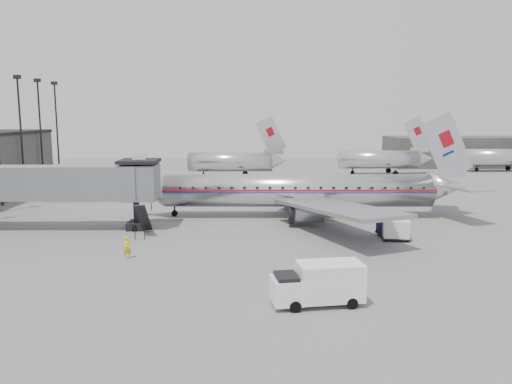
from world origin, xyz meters
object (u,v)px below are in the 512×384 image
at_px(baggage_cart_navy, 392,225).
at_px(ramp_worker, 127,247).
at_px(airliner, 304,191).
at_px(service_van, 318,283).
at_px(baggage_cart_white, 396,229).

distance_m(baggage_cart_navy, ramp_worker, 22.15).
height_order(airliner, service_van, airliner).
bearing_deg(service_van, baggage_cart_white, 51.32).
xyz_separation_m(airliner, service_van, (-1.97, -24.17, -1.48)).
relative_size(baggage_cart_white, ramp_worker, 1.46).
xyz_separation_m(baggage_cart_navy, ramp_worker, (-21.19, -6.47, -0.13)).
bearing_deg(service_van, airliner, 77.57).
bearing_deg(ramp_worker, airliner, 17.66).
bearing_deg(service_van, ramp_worker, 136.14).
xyz_separation_m(baggage_cart_white, ramp_worker, (-21.12, -5.04, -0.08)).
height_order(baggage_cart_navy, baggage_cart_white, baggage_cart_navy).
distance_m(baggage_cart_white, ramp_worker, 21.72).
distance_m(service_van, ramp_worker, 15.60).
relative_size(baggage_cart_navy, ramp_worker, 1.55).
height_order(service_van, ramp_worker, service_van).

